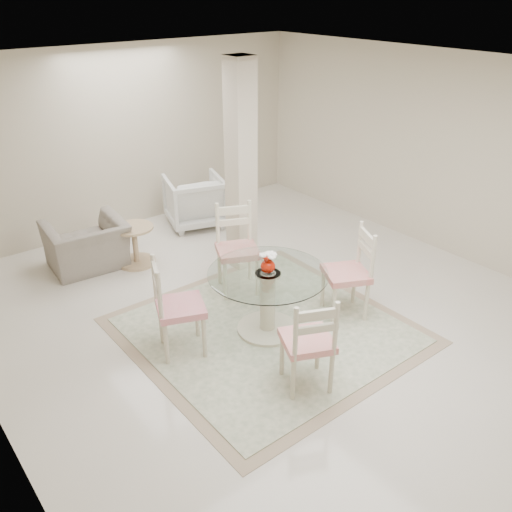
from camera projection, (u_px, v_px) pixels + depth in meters
ground at (276, 315)px, 6.27m from camera, size 7.00×7.00×0.00m
room_shell at (279, 160)px, 5.42m from camera, size 6.02×7.02×2.71m
column at (241, 168)px, 6.84m from camera, size 0.30×0.30×2.70m
area_rug at (267, 330)px, 5.99m from camera, size 2.83×2.83×0.02m
dining_table at (268, 302)px, 5.82m from camera, size 1.27×1.27×0.73m
red_vase at (268, 262)px, 5.60m from camera, size 0.18×0.17×0.24m
dining_chair_east at (353, 266)px, 6.03m from camera, size 0.63×0.63×1.17m
dining_chair_north at (236, 242)px, 6.56m from camera, size 0.64×0.64×1.21m
dining_chair_west at (172, 301)px, 5.38m from camera, size 0.61×0.61×1.17m
dining_chair_south at (310, 338)px, 4.87m from camera, size 0.59×0.59×1.12m
recliner_taupe at (87, 245)px, 7.19m from camera, size 1.07×0.95×0.65m
armchair_white at (195, 201)px, 8.45m from camera, size 1.06×1.08×0.79m
side_table at (135, 247)px, 7.31m from camera, size 0.53×0.53×0.55m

